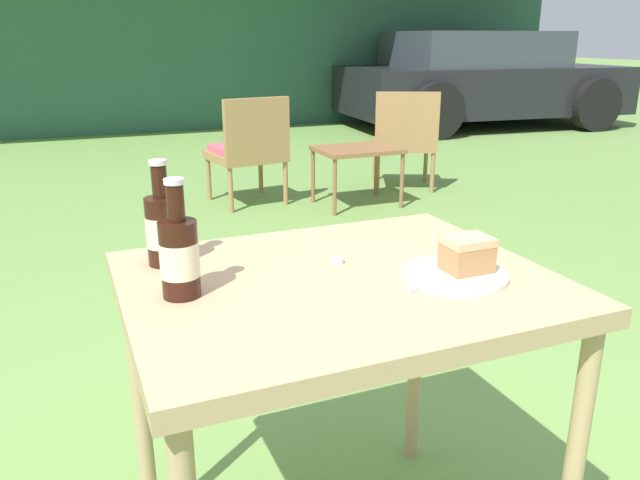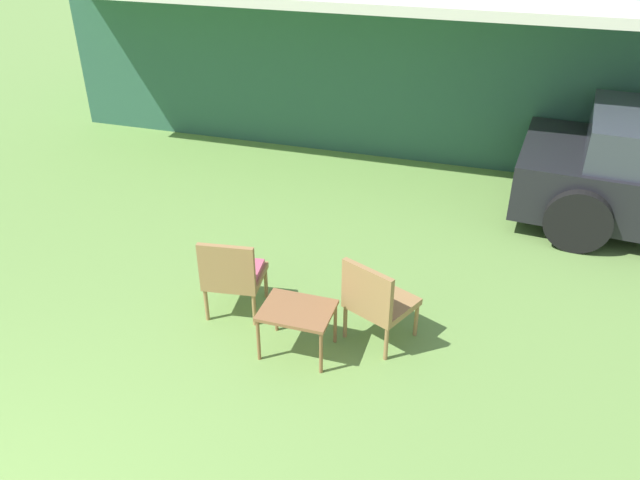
{
  "view_description": "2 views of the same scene",
  "coord_description": "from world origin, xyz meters",
  "px_view_note": "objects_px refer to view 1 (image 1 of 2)",
  "views": [
    {
      "loc": [
        -0.49,
        -1.08,
        1.22
      ],
      "look_at": [
        0.0,
        0.1,
        0.81
      ],
      "focal_mm": 35.0,
      "sensor_mm": 36.0,
      "label": 1
    },
    {
      "loc": [
        2.98,
        -0.85,
        3.54
      ],
      "look_at": [
        1.62,
        3.46,
        0.9
      ],
      "focal_mm": 35.0,
      "sensor_mm": 36.0,
      "label": 2
    }
  ],
  "objects_px": {
    "parked_car": "(479,80)",
    "patio_table": "(338,313)",
    "cake_on_plate": "(461,264)",
    "cola_bottle_near": "(163,227)",
    "wicker_chair_cushioned": "(249,147)",
    "cola_bottle_far": "(179,255)",
    "garden_side_table": "(357,154)",
    "wicker_chair_plain": "(405,136)"
  },
  "relations": [
    {
      "from": "parked_car",
      "to": "patio_table",
      "type": "height_order",
      "value": "parked_car"
    },
    {
      "from": "parked_car",
      "to": "patio_table",
      "type": "relative_size",
      "value": 4.69
    },
    {
      "from": "cake_on_plate",
      "to": "cola_bottle_near",
      "type": "relative_size",
      "value": 0.95
    },
    {
      "from": "parked_car",
      "to": "wicker_chair_cushioned",
      "type": "height_order",
      "value": "parked_car"
    },
    {
      "from": "cola_bottle_near",
      "to": "cola_bottle_far",
      "type": "xyz_separation_m",
      "value": [
        -0.0,
        -0.19,
        0.0
      ]
    },
    {
      "from": "cake_on_plate",
      "to": "garden_side_table",
      "type": "bearing_deg",
      "value": 67.47
    },
    {
      "from": "wicker_chair_plain",
      "to": "cola_bottle_far",
      "type": "bearing_deg",
      "value": 78.69
    },
    {
      "from": "wicker_chair_cushioned",
      "to": "cake_on_plate",
      "type": "bearing_deg",
      "value": 72.72
    },
    {
      "from": "wicker_chair_cushioned",
      "to": "cola_bottle_near",
      "type": "distance_m",
      "value": 3.41
    },
    {
      "from": "wicker_chair_plain",
      "to": "cake_on_plate",
      "type": "relative_size",
      "value": 3.75
    },
    {
      "from": "cake_on_plate",
      "to": "patio_table",
      "type": "bearing_deg",
      "value": 158.93
    },
    {
      "from": "wicker_chair_plain",
      "to": "cola_bottle_far",
      "type": "height_order",
      "value": "cola_bottle_far"
    },
    {
      "from": "cola_bottle_near",
      "to": "wicker_chair_cushioned",
      "type": "bearing_deg",
      "value": 70.66
    },
    {
      "from": "parked_car",
      "to": "wicker_chair_cushioned",
      "type": "relative_size",
      "value": 4.94
    },
    {
      "from": "parked_car",
      "to": "cola_bottle_far",
      "type": "height_order",
      "value": "parked_car"
    },
    {
      "from": "parked_car",
      "to": "cake_on_plate",
      "type": "relative_size",
      "value": 18.53
    },
    {
      "from": "wicker_chair_plain",
      "to": "cola_bottle_near",
      "type": "distance_m",
      "value": 4.04
    },
    {
      "from": "garden_side_table",
      "to": "cola_bottle_far",
      "type": "distance_m",
      "value": 3.6
    },
    {
      "from": "parked_car",
      "to": "wicker_chair_cushioned",
      "type": "xyz_separation_m",
      "value": [
        -4.28,
        -3.0,
        -0.21
      ]
    },
    {
      "from": "cola_bottle_near",
      "to": "wicker_chair_plain",
      "type": "bearing_deg",
      "value": 52.36
    },
    {
      "from": "wicker_chair_plain",
      "to": "cola_bottle_far",
      "type": "relative_size",
      "value": 3.58
    },
    {
      "from": "cake_on_plate",
      "to": "parked_car",
      "type": "bearing_deg",
      "value": 53.3
    },
    {
      "from": "wicker_chair_cushioned",
      "to": "cake_on_plate",
      "type": "relative_size",
      "value": 3.75
    },
    {
      "from": "wicker_chair_plain",
      "to": "patio_table",
      "type": "distance_m",
      "value": 4.03
    },
    {
      "from": "garden_side_table",
      "to": "cake_on_plate",
      "type": "height_order",
      "value": "cake_on_plate"
    },
    {
      "from": "wicker_chair_cushioned",
      "to": "cola_bottle_far",
      "type": "relative_size",
      "value": 3.58
    },
    {
      "from": "cola_bottle_near",
      "to": "parked_car",
      "type": "bearing_deg",
      "value": 48.96
    },
    {
      "from": "patio_table",
      "to": "cake_on_plate",
      "type": "xyz_separation_m",
      "value": [
        0.23,
        -0.09,
        0.11
      ]
    },
    {
      "from": "parked_car",
      "to": "cake_on_plate",
      "type": "height_order",
      "value": "parked_car"
    },
    {
      "from": "cake_on_plate",
      "to": "cola_bottle_near",
      "type": "distance_m",
      "value": 0.63
    },
    {
      "from": "cake_on_plate",
      "to": "cola_bottle_near",
      "type": "xyz_separation_m",
      "value": [
        -0.55,
        0.31,
        0.06
      ]
    },
    {
      "from": "wicker_chair_cushioned",
      "to": "garden_side_table",
      "type": "distance_m",
      "value": 0.81
    },
    {
      "from": "wicker_chair_cushioned",
      "to": "cake_on_plate",
      "type": "height_order",
      "value": "cake_on_plate"
    },
    {
      "from": "cake_on_plate",
      "to": "cola_bottle_far",
      "type": "height_order",
      "value": "cola_bottle_far"
    },
    {
      "from": "cake_on_plate",
      "to": "cola_bottle_far",
      "type": "distance_m",
      "value": 0.56
    },
    {
      "from": "wicker_chair_cushioned",
      "to": "cake_on_plate",
      "type": "xyz_separation_m",
      "value": [
        -0.58,
        -3.51,
        0.35
      ]
    },
    {
      "from": "wicker_chair_plain",
      "to": "cake_on_plate",
      "type": "bearing_deg",
      "value": 86.08
    },
    {
      "from": "parked_car",
      "to": "garden_side_table",
      "type": "distance_m",
      "value": 4.88
    },
    {
      "from": "cola_bottle_far",
      "to": "wicker_chair_cushioned",
      "type": "bearing_deg",
      "value": 71.66
    },
    {
      "from": "patio_table",
      "to": "cola_bottle_near",
      "type": "relative_size",
      "value": 3.77
    },
    {
      "from": "wicker_chair_cushioned",
      "to": "cola_bottle_far",
      "type": "xyz_separation_m",
      "value": [
        -1.12,
        -3.39,
        0.4
      ]
    },
    {
      "from": "wicker_chair_cushioned",
      "to": "patio_table",
      "type": "relative_size",
      "value": 0.95
    }
  ]
}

